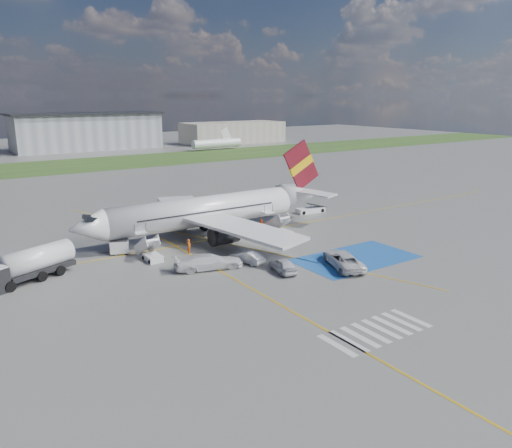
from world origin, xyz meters
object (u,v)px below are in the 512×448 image
at_px(airliner, 213,210).
at_px(fuel_tanker, 28,268).
at_px(car_silver_a, 283,265).
at_px(gpu_cart, 119,248).
at_px(belt_loader, 311,210).
at_px(car_silver_b, 247,257).
at_px(van_white_b, 209,259).
at_px(van_white_a, 343,257).

xyz_separation_m(airliner, fuel_tanker, (-23.85, -4.70, -2.00)).
bearing_deg(car_silver_a, airliner, -81.30).
bearing_deg(car_silver_a, gpu_cart, -39.82).
distance_m(belt_loader, car_silver_b, 26.50).
relative_size(airliner, fuel_tanker, 3.72).
bearing_deg(car_silver_b, car_silver_a, 92.00).
bearing_deg(car_silver_b, gpu_cart, -62.13).
xyz_separation_m(belt_loader, car_silver_a, (-20.39, -19.53, 0.36)).
distance_m(car_silver_a, van_white_b, 7.99).
bearing_deg(van_white_a, fuel_tanker, -3.54).
distance_m(car_silver_b, van_white_a, 10.53).
bearing_deg(fuel_tanker, gpu_cart, -3.93).
bearing_deg(airliner, van_white_b, -121.41).
bearing_deg(airliner, belt_loader, 7.79).
height_order(fuel_tanker, belt_loader, fuel_tanker).
bearing_deg(van_white_a, car_silver_a, 2.92).
height_order(fuel_tanker, car_silver_a, fuel_tanker).
bearing_deg(car_silver_b, fuel_tanker, -35.67).
bearing_deg(van_white_a, belt_loader, -99.70).
height_order(belt_loader, car_silver_a, belt_loader).
bearing_deg(belt_loader, airliner, -166.20).
distance_m(gpu_cart, van_white_a, 25.93).
relative_size(car_silver_a, van_white_a, 0.76).
relative_size(airliner, van_white_b, 6.58).
xyz_separation_m(fuel_tanker, van_white_a, (29.21, -14.51, -0.31)).
relative_size(airliner, gpu_cart, 15.35).
height_order(fuel_tanker, van_white_b, fuel_tanker).
xyz_separation_m(airliner, van_white_a, (5.36, -19.22, -2.31)).
xyz_separation_m(car_silver_a, van_white_b, (-6.09, 5.16, 0.35)).
xyz_separation_m(belt_loader, van_white_b, (-26.48, -14.37, 0.72)).
distance_m(fuel_tanker, belt_loader, 43.81).
distance_m(gpu_cart, car_silver_a, 19.89).
bearing_deg(airliner, fuel_tanker, -168.84).
bearing_deg(gpu_cart, van_white_a, -21.29).
distance_m(fuel_tanker, van_white_a, 32.62).
distance_m(airliner, car_silver_a, 17.12).
bearing_deg(van_white_a, van_white_b, -8.03).
bearing_deg(van_white_b, van_white_a, -105.04).
bearing_deg(van_white_b, gpu_cart, 45.97).
xyz_separation_m(car_silver_a, car_silver_b, (-1.50, 4.59, -0.06)).
height_order(airliner, belt_loader, airliner).
relative_size(airliner, van_white_a, 6.39).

